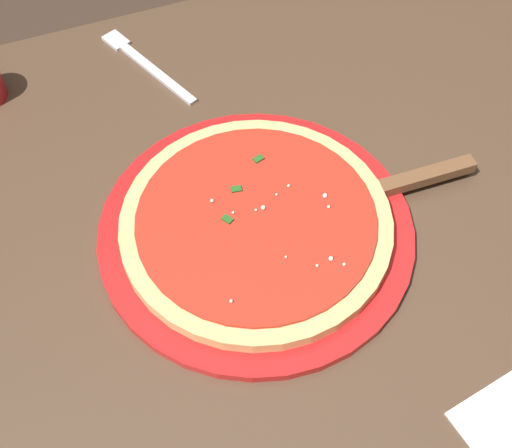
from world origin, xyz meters
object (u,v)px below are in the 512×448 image
(pizza, at_px, (256,223))
(fork, at_px, (144,63))
(serving_plate, at_px, (256,231))
(pizza_server, at_px, (392,187))

(pizza, distance_m, fork, 0.32)
(serving_plate, distance_m, pizza_server, 0.17)
(pizza, bearing_deg, fork, 97.31)
(pizza, height_order, pizza_server, pizza)
(serving_plate, relative_size, pizza_server, 1.61)
(serving_plate, distance_m, fork, 0.32)
(fork, bearing_deg, pizza, -82.69)
(fork, bearing_deg, serving_plate, -82.69)
(pizza_server, bearing_deg, fork, 122.72)
(serving_plate, relative_size, fork, 1.98)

